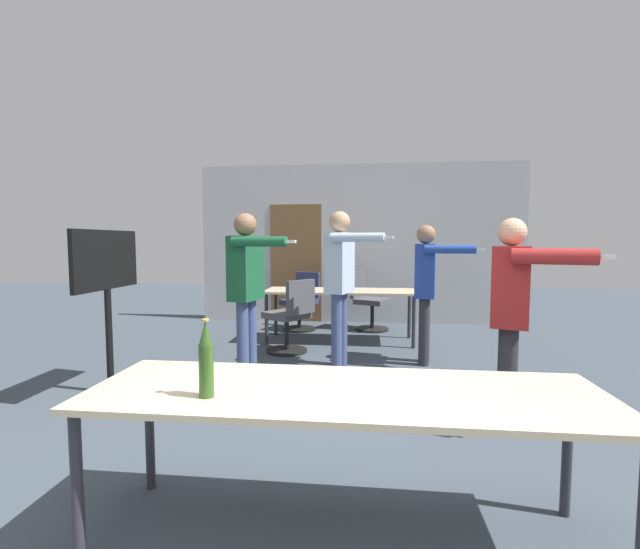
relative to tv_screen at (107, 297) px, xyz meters
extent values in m
cube|color=#B2B5B7|center=(2.23, 3.80, 0.47)|extent=(5.56, 0.10, 2.73)
cube|color=brown|center=(1.13, 3.74, 0.13)|extent=(0.90, 0.02, 2.05)
cube|color=#C6B793|center=(2.27, -1.74, -0.19)|extent=(2.36, 0.73, 0.03)
cylinder|color=#2D2D33|center=(1.15, -2.04, -0.55)|extent=(0.05, 0.05, 0.70)
cylinder|color=#2D2D33|center=(1.15, -1.43, -0.55)|extent=(0.05, 0.05, 0.70)
cylinder|color=#2D2D33|center=(3.39, -1.43, -0.55)|extent=(0.05, 0.05, 0.70)
cube|color=#C6B793|center=(2.00, 2.29, -0.19)|extent=(2.10, 0.71, 0.03)
cylinder|color=#2D2D33|center=(1.01, 2.00, -0.55)|extent=(0.05, 0.05, 0.70)
cylinder|color=#2D2D33|center=(2.99, 2.00, -0.55)|extent=(0.05, 0.05, 0.70)
cylinder|color=#2D2D33|center=(1.01, 2.59, -0.55)|extent=(0.05, 0.05, 0.70)
cylinder|color=#2D2D33|center=(2.99, 2.59, -0.55)|extent=(0.05, 0.05, 0.70)
cube|color=black|center=(0.00, 0.00, -0.88)|extent=(0.44, 0.56, 0.03)
cylinder|color=black|center=(0.00, 0.00, -0.40)|extent=(0.06, 0.06, 0.94)
cube|color=black|center=(0.00, 0.00, 0.34)|extent=(0.04, 0.94, 0.54)
cube|color=#192342|center=(-0.02, 0.00, 0.34)|extent=(0.01, 0.87, 0.48)
cylinder|color=#28282D|center=(3.49, -0.17, -0.51)|extent=(0.14, 0.14, 0.77)
cylinder|color=#28282D|center=(3.43, -0.35, -0.51)|extent=(0.14, 0.14, 0.77)
cube|color=maroon|center=(3.46, -0.26, 0.17)|extent=(0.39, 0.52, 0.60)
sphere|color=#DBAD89|center=(3.46, -0.26, 0.58)|extent=(0.21, 0.21, 0.21)
cylinder|color=maroon|center=(3.55, 0.01, 0.15)|extent=(0.11, 0.11, 0.52)
cylinder|color=maroon|center=(3.62, -0.62, 0.41)|extent=(0.53, 0.27, 0.11)
cube|color=white|center=(3.90, -0.71, 0.41)|extent=(0.13, 0.07, 0.03)
cylinder|color=#3D4C75|center=(1.18, 0.59, -0.49)|extent=(0.12, 0.12, 0.82)
cylinder|color=#3D4C75|center=(1.14, 0.43, -0.49)|extent=(0.12, 0.12, 0.82)
cube|color=#195633|center=(1.16, 0.51, 0.24)|extent=(0.31, 0.43, 0.64)
sphere|color=#936B4C|center=(1.16, 0.51, 0.68)|extent=(0.23, 0.23, 0.23)
cylinder|color=#195633|center=(1.22, 0.75, 0.23)|extent=(0.09, 0.09, 0.56)
cylinder|color=#195633|center=(1.37, 0.21, 0.51)|extent=(0.56, 0.22, 0.09)
cube|color=white|center=(1.67, 0.14, 0.51)|extent=(0.13, 0.06, 0.03)
cylinder|color=#3D4C75|center=(2.09, 1.12, -0.48)|extent=(0.12, 0.12, 0.84)
cylinder|color=#3D4C75|center=(2.04, 0.97, -0.48)|extent=(0.12, 0.12, 0.84)
cube|color=silver|center=(2.07, 1.05, 0.28)|extent=(0.33, 0.44, 0.66)
sphere|color=tan|center=(2.07, 1.05, 0.72)|extent=(0.23, 0.23, 0.23)
cylinder|color=silver|center=(2.14, 1.27, 0.27)|extent=(0.09, 0.09, 0.57)
cylinder|color=silver|center=(2.27, 0.73, 0.55)|extent=(0.57, 0.27, 0.09)
cube|color=white|center=(2.57, 0.63, 0.55)|extent=(0.13, 0.07, 0.03)
cylinder|color=#28282D|center=(3.05, 1.38, -0.51)|extent=(0.12, 0.12, 0.77)
cylinder|color=#28282D|center=(3.02, 1.22, -0.51)|extent=(0.12, 0.12, 0.77)
cube|color=#23429E|center=(3.03, 1.30, 0.18)|extent=(0.28, 0.42, 0.61)
sphere|color=#936B4C|center=(3.03, 1.30, 0.59)|extent=(0.21, 0.21, 0.21)
cylinder|color=#23429E|center=(3.08, 1.53, 0.16)|extent=(0.09, 0.09, 0.53)
cylinder|color=#23429E|center=(3.25, 1.02, 0.43)|extent=(0.53, 0.19, 0.09)
cube|color=white|center=(3.54, 0.96, 0.43)|extent=(0.12, 0.06, 0.03)
cylinder|color=black|center=(1.36, 1.64, -0.88)|extent=(0.52, 0.52, 0.03)
cylinder|color=black|center=(1.36, 1.64, -0.66)|extent=(0.06, 0.06, 0.41)
cube|color=#4C4C51|center=(1.36, 1.64, -0.42)|extent=(0.64, 0.64, 0.08)
cube|color=#4C4C51|center=(1.57, 1.48, -0.17)|extent=(0.31, 0.38, 0.42)
cylinder|color=black|center=(1.30, 3.00, -0.88)|extent=(0.52, 0.52, 0.03)
cylinder|color=black|center=(1.30, 3.00, -0.68)|extent=(0.06, 0.06, 0.38)
cube|color=navy|center=(1.30, 3.00, -0.45)|extent=(0.61, 0.61, 0.08)
cube|color=navy|center=(1.41, 3.24, -0.20)|extent=(0.42, 0.23, 0.42)
cylinder|color=black|center=(2.46, 3.11, -0.88)|extent=(0.52, 0.52, 0.03)
cylinder|color=black|center=(2.46, 3.11, -0.67)|extent=(0.06, 0.06, 0.39)
cube|color=#4C4C51|center=(2.46, 3.11, -0.43)|extent=(0.61, 0.61, 0.08)
cube|color=#4C4C51|center=(2.23, 3.22, -0.18)|extent=(0.24, 0.42, 0.42)
cylinder|color=#2D511E|center=(1.67, -1.89, -0.05)|extent=(0.07, 0.07, 0.23)
cone|color=#2D511E|center=(1.67, -1.89, 0.11)|extent=(0.06, 0.06, 0.10)
cylinder|color=gold|center=(1.67, -1.89, 0.17)|extent=(0.03, 0.03, 0.01)
camera|label=1|loc=(2.37, -3.66, 0.51)|focal=24.00mm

